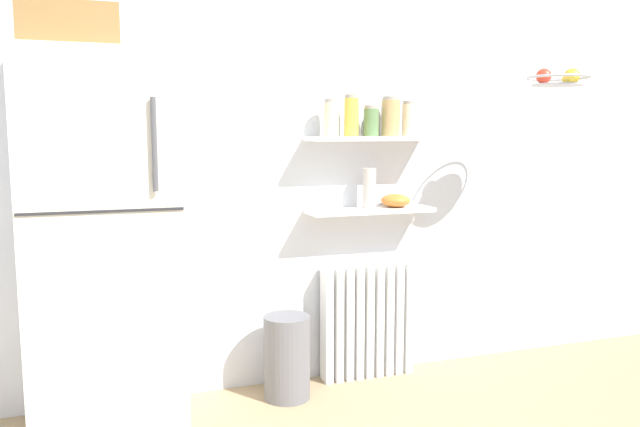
% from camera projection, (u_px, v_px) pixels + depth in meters
% --- Properties ---
extents(back_wall, '(7.04, 0.10, 2.60)m').
position_uv_depth(back_wall, '(315.00, 161.00, 3.69)').
color(back_wall, silver).
rests_on(back_wall, ground_plane).
extents(refrigerator, '(0.69, 0.70, 2.02)m').
position_uv_depth(refrigerator, '(103.00, 241.00, 2.99)').
color(refrigerator, silver).
rests_on(refrigerator, ground_plane).
extents(radiator, '(0.56, 0.12, 0.68)m').
position_uv_depth(radiator, '(367.00, 321.00, 3.79)').
color(radiator, white).
rests_on(radiator, ground_plane).
extents(wall_shelf_lower, '(0.75, 0.22, 0.02)m').
position_uv_depth(wall_shelf_lower, '(370.00, 210.00, 3.67)').
color(wall_shelf_lower, white).
extents(wall_shelf_upper, '(0.75, 0.22, 0.02)m').
position_uv_depth(wall_shelf_upper, '(371.00, 139.00, 3.62)').
color(wall_shelf_upper, white).
extents(storage_jar_0, '(0.08, 0.08, 0.21)m').
position_uv_depth(storage_jar_0, '(331.00, 118.00, 3.53)').
color(storage_jar_0, beige).
rests_on(storage_jar_0, wall_shelf_upper).
extents(storage_jar_1, '(0.08, 0.08, 0.24)m').
position_uv_depth(storage_jar_1, '(351.00, 116.00, 3.56)').
color(storage_jar_1, yellow).
rests_on(storage_jar_1, wall_shelf_upper).
extents(storage_jar_2, '(0.09, 0.09, 0.18)m').
position_uv_depth(storage_jar_2, '(371.00, 121.00, 3.61)').
color(storage_jar_2, '#5B7F4C').
rests_on(storage_jar_2, wall_shelf_upper).
extents(storage_jar_3, '(0.11, 0.11, 0.23)m').
position_uv_depth(storage_jar_3, '(391.00, 117.00, 3.64)').
color(storage_jar_3, tan).
rests_on(storage_jar_3, wall_shelf_upper).
extents(storage_jar_4, '(0.09, 0.09, 0.21)m').
position_uv_depth(storage_jar_4, '(410.00, 119.00, 3.68)').
color(storage_jar_4, beige).
rests_on(storage_jar_4, wall_shelf_upper).
extents(vase, '(0.08, 0.08, 0.23)m').
position_uv_depth(vase, '(369.00, 188.00, 3.65)').
color(vase, '#B2ADA8').
rests_on(vase, wall_shelf_lower).
extents(shelf_bowl, '(0.17, 0.17, 0.08)m').
position_uv_depth(shelf_bowl, '(396.00, 200.00, 3.72)').
color(shelf_bowl, orange).
rests_on(shelf_bowl, wall_shelf_lower).
extents(trash_bin, '(0.26, 0.26, 0.47)m').
position_uv_depth(trash_bin, '(287.00, 357.00, 3.48)').
color(trash_bin, slate).
rests_on(trash_bin, ground_plane).
extents(hanging_fruit_basket, '(0.34, 0.34, 0.10)m').
position_uv_depth(hanging_fruit_basket, '(559.00, 79.00, 3.44)').
color(hanging_fruit_basket, '#B2B2B7').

